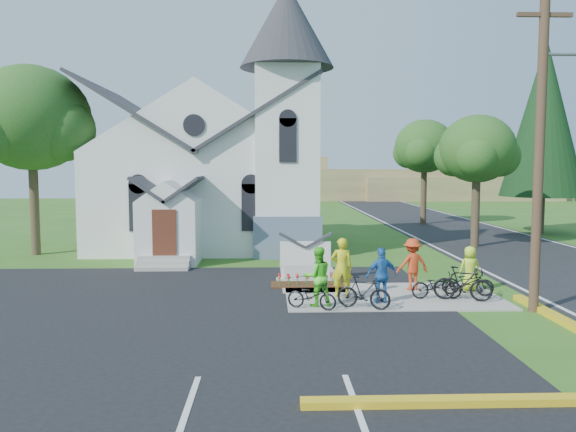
{
  "coord_description": "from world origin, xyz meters",
  "views": [
    {
      "loc": [
        -2.53,
        -17.63,
        4.28
      ],
      "look_at": [
        -1.8,
        5.0,
        2.3
      ],
      "focal_mm": 35.0,
      "sensor_mm": 36.0,
      "label": 1
    }
  ],
  "objects_px": {
    "bike_1": "(364,292)",
    "bike_4": "(468,282)",
    "church_sign": "(305,254)",
    "bike_0": "(312,296)",
    "bike_3": "(463,284)",
    "cyclist_1": "(318,276)",
    "utility_pole": "(542,128)",
    "cyclist_2": "(382,275)",
    "bike_2": "(437,286)",
    "cyclist_3": "(412,264)",
    "cyclist_4": "(470,268)",
    "cyclist_0": "(342,267)"
  },
  "relations": [
    {
      "from": "bike_1",
      "to": "bike_2",
      "type": "relative_size",
      "value": 1.0
    },
    {
      "from": "utility_pole",
      "to": "bike_0",
      "type": "bearing_deg",
      "value": 177.42
    },
    {
      "from": "bike_2",
      "to": "cyclist_0",
      "type": "bearing_deg",
      "value": 82.31
    },
    {
      "from": "church_sign",
      "to": "utility_pole",
      "type": "height_order",
      "value": "utility_pole"
    },
    {
      "from": "church_sign",
      "to": "bike_3",
      "type": "height_order",
      "value": "church_sign"
    },
    {
      "from": "cyclist_3",
      "to": "bike_0",
      "type": "bearing_deg",
      "value": 23.32
    },
    {
      "from": "cyclist_0",
      "to": "bike_3",
      "type": "height_order",
      "value": "cyclist_0"
    },
    {
      "from": "bike_0",
      "to": "bike_1",
      "type": "xyz_separation_m",
      "value": [
        1.56,
        0.0,
        0.09
      ]
    },
    {
      "from": "cyclist_2",
      "to": "cyclist_3",
      "type": "xyz_separation_m",
      "value": [
        1.43,
        1.82,
        0.02
      ]
    },
    {
      "from": "church_sign",
      "to": "bike_0",
      "type": "bearing_deg",
      "value": -91.12
    },
    {
      "from": "cyclist_1",
      "to": "bike_3",
      "type": "height_order",
      "value": "cyclist_1"
    },
    {
      "from": "bike_2",
      "to": "cyclist_4",
      "type": "bearing_deg",
      "value": -51.59
    },
    {
      "from": "bike_3",
      "to": "bike_0",
      "type": "bearing_deg",
      "value": 118.76
    },
    {
      "from": "bike_1",
      "to": "bike_4",
      "type": "bearing_deg",
      "value": -43.77
    },
    {
      "from": "cyclist_1",
      "to": "bike_1",
      "type": "xyz_separation_m",
      "value": [
        1.35,
        -0.39,
        -0.42
      ]
    },
    {
      "from": "cyclist_0",
      "to": "cyclist_4",
      "type": "xyz_separation_m",
      "value": [
        4.51,
        0.73,
        -0.2
      ]
    },
    {
      "from": "church_sign",
      "to": "bike_4",
      "type": "height_order",
      "value": "church_sign"
    },
    {
      "from": "church_sign",
      "to": "cyclist_4",
      "type": "xyz_separation_m",
      "value": [
        5.52,
        -2.06,
        -0.21
      ]
    },
    {
      "from": "cyclist_0",
      "to": "cyclist_3",
      "type": "xyz_separation_m",
      "value": [
        2.57,
        0.93,
        -0.08
      ]
    },
    {
      "from": "cyclist_0",
      "to": "bike_0",
      "type": "distance_m",
      "value": 2.03
    },
    {
      "from": "bike_0",
      "to": "cyclist_3",
      "type": "bearing_deg",
      "value": -32.41
    },
    {
      "from": "church_sign",
      "to": "bike_0",
      "type": "distance_m",
      "value": 4.44
    },
    {
      "from": "bike_2",
      "to": "bike_4",
      "type": "bearing_deg",
      "value": -67.81
    },
    {
      "from": "bike_1",
      "to": "bike_3",
      "type": "relative_size",
      "value": 0.9
    },
    {
      "from": "cyclist_1",
      "to": "cyclist_3",
      "type": "xyz_separation_m",
      "value": [
        3.46,
        2.14,
        -0.02
      ]
    },
    {
      "from": "bike_2",
      "to": "church_sign",
      "type": "bearing_deg",
      "value": 51.77
    },
    {
      "from": "bike_1",
      "to": "bike_2",
      "type": "xyz_separation_m",
      "value": [
        2.57,
        1.18,
        -0.06
      ]
    },
    {
      "from": "utility_pole",
      "to": "cyclist_1",
      "type": "height_order",
      "value": "utility_pole"
    },
    {
      "from": "cyclist_0",
      "to": "cyclist_4",
      "type": "height_order",
      "value": "cyclist_0"
    },
    {
      "from": "bike_0",
      "to": "cyclist_2",
      "type": "relative_size",
      "value": 0.88
    },
    {
      "from": "cyclist_4",
      "to": "bike_1",
      "type": "bearing_deg",
      "value": 25.99
    },
    {
      "from": "cyclist_1",
      "to": "bike_3",
      "type": "xyz_separation_m",
      "value": [
        4.67,
        0.51,
        -0.36
      ]
    },
    {
      "from": "bike_1",
      "to": "cyclist_1",
      "type": "bearing_deg",
      "value": 96.23
    },
    {
      "from": "bike_3",
      "to": "utility_pole",
      "type": "bearing_deg",
      "value": -105.76
    },
    {
      "from": "cyclist_3",
      "to": "cyclist_0",
      "type": "bearing_deg",
      "value": 8.55
    },
    {
      "from": "cyclist_3",
      "to": "utility_pole",
      "type": "bearing_deg",
      "value": 125.09
    },
    {
      "from": "bike_1",
      "to": "bike_4",
      "type": "height_order",
      "value": "bike_1"
    },
    {
      "from": "cyclist_1",
      "to": "bike_1",
      "type": "height_order",
      "value": "cyclist_1"
    },
    {
      "from": "cyclist_1",
      "to": "cyclist_3",
      "type": "height_order",
      "value": "cyclist_1"
    },
    {
      "from": "cyclist_4",
      "to": "bike_3",
      "type": "bearing_deg",
      "value": 58.84
    },
    {
      "from": "bike_0",
      "to": "cyclist_3",
      "type": "height_order",
      "value": "cyclist_3"
    },
    {
      "from": "cyclist_2",
      "to": "cyclist_4",
      "type": "height_order",
      "value": "cyclist_2"
    },
    {
      "from": "bike_2",
      "to": "cyclist_3",
      "type": "distance_m",
      "value": 1.51
    },
    {
      "from": "bike_3",
      "to": "bike_4",
      "type": "bearing_deg",
      "value": -11.5
    },
    {
      "from": "bike_0",
      "to": "bike_3",
      "type": "relative_size",
      "value": 0.84
    },
    {
      "from": "bike_0",
      "to": "cyclist_4",
      "type": "relative_size",
      "value": 0.99
    },
    {
      "from": "bike_0",
      "to": "bike_3",
      "type": "height_order",
      "value": "bike_3"
    },
    {
      "from": "bike_0",
      "to": "bike_4",
      "type": "relative_size",
      "value": 0.92
    },
    {
      "from": "utility_pole",
      "to": "bike_2",
      "type": "height_order",
      "value": "utility_pole"
    },
    {
      "from": "utility_pole",
      "to": "bike_0",
      "type": "height_order",
      "value": "utility_pole"
    }
  ]
}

